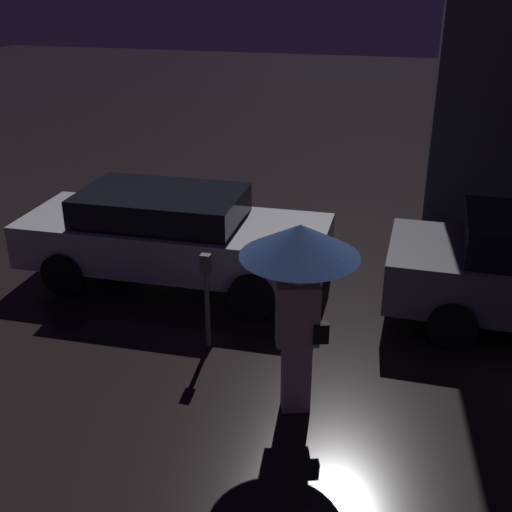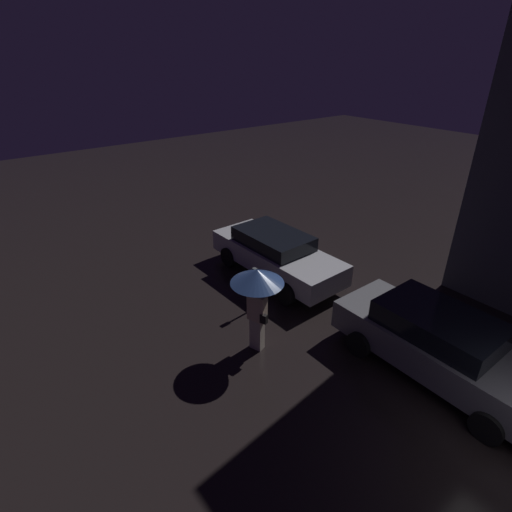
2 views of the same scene
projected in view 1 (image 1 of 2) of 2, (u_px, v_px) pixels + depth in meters
parked_car_silver at (172, 234)px, 9.53m from camera, size 4.57×1.91×1.39m
pedestrian_with_umbrella at (300, 262)px, 6.24m from camera, size 1.19×1.19×2.13m
parking_meter at (207, 291)px, 7.77m from camera, size 0.12×0.10×1.26m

